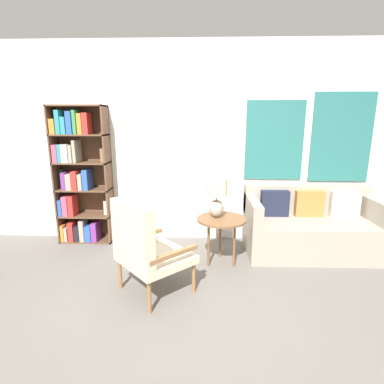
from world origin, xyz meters
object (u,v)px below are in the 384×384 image
at_px(armchair, 144,246).
at_px(bookshelf, 78,178).
at_px(couch, 310,227).
at_px(side_table, 221,223).
at_px(table_lamp, 217,195).

bearing_deg(armchair, bookshelf, 130.58).
relative_size(bookshelf, couch, 1.14).
bearing_deg(armchair, couch, 29.20).
bearing_deg(armchair, side_table, 42.39).
distance_m(bookshelf, side_table, 2.06).
bearing_deg(bookshelf, table_lamp, -17.13).
distance_m(armchair, side_table, 1.05).
distance_m(couch, table_lamp, 1.37).
bearing_deg(table_lamp, armchair, -133.05).
bearing_deg(table_lamp, side_table, -44.56).
relative_size(couch, side_table, 2.86).
height_order(bookshelf, table_lamp, bookshelf).
bearing_deg(side_table, table_lamp, 135.44).
distance_m(bookshelf, couch, 3.16).
distance_m(armchair, couch, 2.24).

